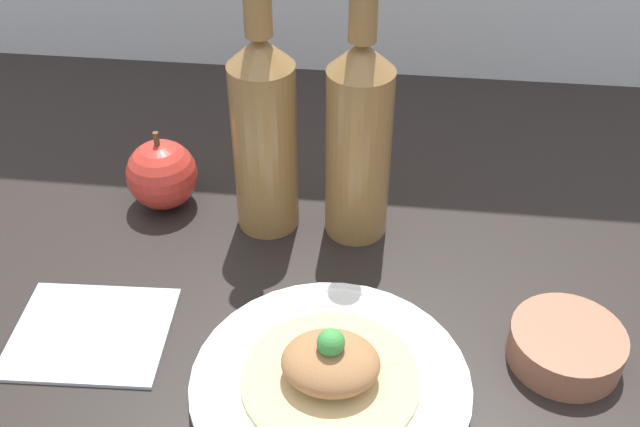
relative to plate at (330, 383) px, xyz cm
name	(u,v)px	position (x,y,z in cm)	size (l,w,h in cm)	color
ground_plane	(356,331)	(1.62, 9.17, -2.81)	(180.00, 110.00, 4.00)	black
plate	(330,383)	(0.00, 0.00, 0.00)	(25.12, 25.12, 1.53)	white
plated_food	(331,366)	(0.00, 0.00, 2.23)	(16.06, 16.06, 6.06)	#D6BC7F
cider_bottle_left	(264,129)	(-9.57, 23.32, 11.51)	(6.99, 6.99, 30.73)	olive
cider_bottle_right	(359,135)	(0.44, 23.32, 11.51)	(6.99, 6.99, 30.73)	olive
apple	(162,175)	(-22.28, 25.24, 3.32)	(8.24, 8.24, 9.82)	red
napkin	(91,331)	(-23.70, 3.92, -0.41)	(15.61, 13.47, 0.80)	#B7BCC6
dipping_bowl	(566,346)	(21.23, 6.02, 0.92)	(10.50, 10.50, 3.47)	#996047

